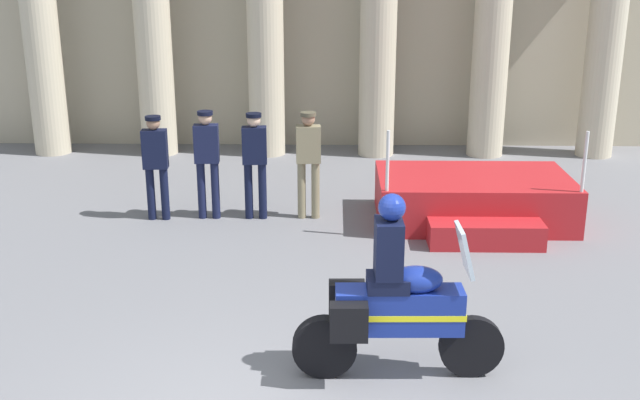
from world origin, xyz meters
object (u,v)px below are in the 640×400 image
Objects in this scene: officer_in_row_0 at (156,159)px; officer_in_row_3 at (308,156)px; motorcycle_with_rider at (392,303)px; reviewing_stand at (473,200)px; officer_in_row_1 at (207,156)px; officer_in_row_2 at (255,157)px.

officer_in_row_3 is at bearing 178.64° from officer_in_row_0.
officer_in_row_0 is at bearing 124.06° from motorcycle_with_rider.
officer_in_row_0 is 0.80× the size of motorcycle_with_rider.
officer_in_row_3 is 0.82× the size of motorcycle_with_rider.
officer_in_row_3 is (2.38, 0.11, 0.03)m from officer_in_row_0.
reviewing_stand is at bearing 175.60° from officer_in_row_0.
reviewing_stand is 1.43× the size of motorcycle_with_rider.
reviewing_stand is at bearing 174.51° from officer_in_row_1.
reviewing_stand is 1.73× the size of officer_in_row_1.
reviewing_stand is at bearing 174.17° from officer_in_row_2.
officer_in_row_2 is at bearing 178.26° from reviewing_stand.
motorcycle_with_rider is (2.56, -4.79, -0.23)m from officer_in_row_1.
motorcycle_with_rider reaches higher than officer_in_row_3.
officer_in_row_2 is 0.99× the size of officer_in_row_3.
officer_in_row_0 is 5.79m from motorcycle_with_rider.
officer_in_row_2 is 0.84m from officer_in_row_3.
officer_in_row_2 is 5.13m from motorcycle_with_rider.
officer_in_row_0 is at bearing 1.33° from officer_in_row_1.
officer_in_row_2 is (-3.43, 0.10, 0.65)m from reviewing_stand.
officer_in_row_1 is 1.01× the size of officer_in_row_3.
officer_in_row_3 is at bearing 176.90° from reviewing_stand.
motorcycle_with_rider reaches higher than officer_in_row_1.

